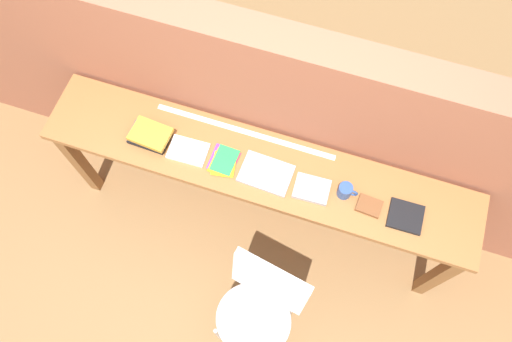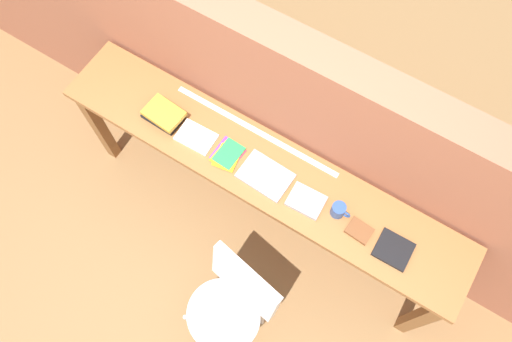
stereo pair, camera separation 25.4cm
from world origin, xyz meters
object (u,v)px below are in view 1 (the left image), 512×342
at_px(magazine_cycling, 188,151).
at_px(mug, 345,191).
at_px(book_repair_rightmost, 405,216).
at_px(pamphlet_pile_colourful, 224,161).
at_px(leather_journal_brown, 369,206).
at_px(book_stack_leftmost, 150,136).
at_px(book_open_centre, 266,173).
at_px(chair_white_moulded, 259,307).

relative_size(magazine_cycling, mug, 1.97).
distance_m(magazine_cycling, book_repair_rightmost, 1.24).
height_order(pamphlet_pile_colourful, mug, mug).
bearing_deg(pamphlet_pile_colourful, leather_journal_brown, -0.38).
xyz_separation_m(book_stack_leftmost, pamphlet_pile_colourful, (0.44, -0.00, -0.03)).
distance_m(pamphlet_pile_colourful, book_repair_rightmost, 1.03).
bearing_deg(pamphlet_pile_colourful, mug, 2.08).
distance_m(leather_journal_brown, book_repair_rightmost, 0.20).
relative_size(pamphlet_pile_colourful, book_repair_rightmost, 1.07).
xyz_separation_m(book_open_centre, mug, (0.44, 0.02, 0.04)).
bearing_deg(magazine_cycling, mug, -0.11).
distance_m(chair_white_moulded, magazine_cycling, 0.97).
xyz_separation_m(pamphlet_pile_colourful, book_repair_rightmost, (1.03, -0.00, 0.00)).
height_order(book_stack_leftmost, book_open_centre, book_stack_leftmost).
relative_size(pamphlet_pile_colourful, mug, 1.76).
bearing_deg(leather_journal_brown, book_stack_leftmost, -176.52).
height_order(mug, book_repair_rightmost, mug).
relative_size(chair_white_moulded, mug, 8.10).
relative_size(book_stack_leftmost, magazine_cycling, 1.11).
xyz_separation_m(chair_white_moulded, book_open_centre, (-0.17, 0.64, 0.36)).
xyz_separation_m(chair_white_moulded, book_stack_leftmost, (-0.86, 0.65, 0.39)).
relative_size(book_open_centre, leather_journal_brown, 2.17).
bearing_deg(book_open_centre, mug, 5.36).
xyz_separation_m(chair_white_moulded, magazine_cycling, (-0.63, 0.64, 0.36)).
height_order(book_open_centre, book_repair_rightmost, book_repair_rightmost).
distance_m(chair_white_moulded, mug, 0.82).
bearing_deg(book_repair_rightmost, chair_white_moulded, -134.66).
bearing_deg(mug, magazine_cycling, -178.19).
height_order(magazine_cycling, mug, mug).
xyz_separation_m(magazine_cycling, pamphlet_pile_colourful, (0.21, 0.00, -0.00)).
distance_m(book_open_centre, mug, 0.44).
bearing_deg(leather_journal_brown, pamphlet_pile_colourful, -176.43).
bearing_deg(book_repair_rightmost, pamphlet_pile_colourful, 178.65).
relative_size(book_stack_leftmost, pamphlet_pile_colourful, 1.24).
height_order(pamphlet_pile_colourful, leather_journal_brown, leather_journal_brown).
relative_size(pamphlet_pile_colourful, leather_journal_brown, 1.49).
height_order(chair_white_moulded, book_open_centre, book_open_centre).
distance_m(book_stack_leftmost, pamphlet_pile_colourful, 0.44).
bearing_deg(leather_journal_brown, chair_white_moulded, -118.77).
bearing_deg(magazine_cycling, chair_white_moulded, -47.29).
distance_m(book_stack_leftmost, leather_journal_brown, 1.27).
relative_size(pamphlet_pile_colourful, book_open_centre, 0.69).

